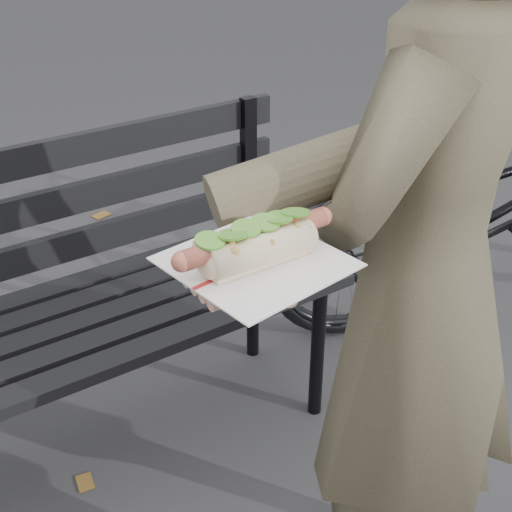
{
  "coord_description": "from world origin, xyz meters",
  "views": [
    {
      "loc": [
        -0.44,
        -0.56,
        1.5
      ],
      "look_at": [
        -0.03,
        0.06,
        1.07
      ],
      "focal_mm": 50.0,
      "sensor_mm": 36.0,
      "label": 1
    }
  ],
  "objects": [
    {
      "name": "fallen_leaves",
      "position": [
        0.28,
        0.46,
        0.0
      ],
      "size": [
        4.4,
        3.17,
        0.0
      ],
      "color": "brown",
      "rests_on": "ground"
    },
    {
      "name": "held_hotdog",
      "position": [
        0.17,
        0.12,
        1.1
      ],
      "size": [
        0.64,
        0.31,
        0.2
      ],
      "color": "#45402E"
    },
    {
      "name": "person",
      "position": [
        0.38,
        0.15,
        0.82
      ],
      "size": [
        0.69,
        0.55,
        1.64
      ],
      "primitive_type": "imported",
      "rotation": [
        0.0,
        0.0,
        3.45
      ],
      "color": "#45402E",
      "rests_on": "ground"
    },
    {
      "name": "park_bench",
      "position": [
        -0.08,
        0.94,
        0.52
      ],
      "size": [
        1.5,
        0.44,
        0.88
      ],
      "color": "black",
      "rests_on": "ground"
    },
    {
      "name": "bicycle",
      "position": [
        1.47,
        0.81,
        0.44
      ],
      "size": [
        1.77,
        1.06,
        0.88
      ],
      "primitive_type": "imported",
      "rotation": [
        0.0,
        0.0,
        1.26
      ],
      "color": "black",
      "rests_on": "ground"
    }
  ]
}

